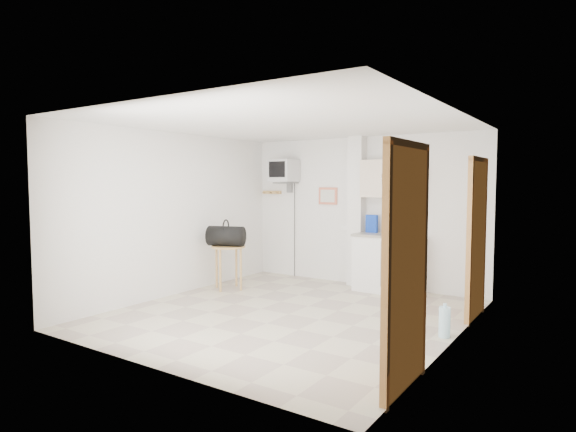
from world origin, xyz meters
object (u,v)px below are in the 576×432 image
Objects in this scene: duffel_bag at (226,236)px; round_table at (228,253)px; crt_television at (284,171)px; water_bottle at (445,322)px.

round_table is at bearing 59.85° from duffel_bag.
crt_television is 1.89m from round_table.
crt_television reaches higher than water_bottle.
crt_television is 5.58× the size of water_bottle.
crt_television is 3.02× the size of round_table.
duffel_bag is 1.69× the size of water_bottle.
round_table is 1.09× the size of duffel_bag.
water_bottle is (3.63, -0.53, -0.42)m from round_table.
water_bottle is (3.64, -0.49, -0.70)m from duffel_bag.
duffel_bag is at bearing -98.81° from crt_television.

